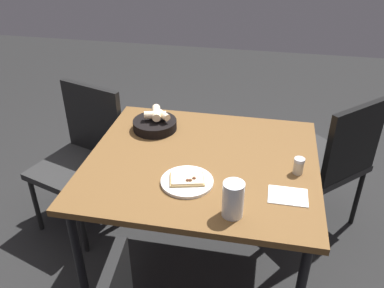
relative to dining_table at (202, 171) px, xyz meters
The scene contains 9 objects.
ground 0.69m from the dining_table, ahead, with size 8.00×8.00×0.00m, color black.
dining_table is the anchor object (origin of this frame).
pizza_plate 0.21m from the dining_table, 99.11° to the right, with size 0.23×0.23×0.04m.
bread_basket 0.39m from the dining_table, 140.09° to the left, with size 0.23×0.23×0.11m.
beer_glass 0.42m from the dining_table, 63.12° to the right, with size 0.08×0.08×0.15m.
pepper_shaker 0.45m from the dining_table, ahead, with size 0.05×0.05×0.08m.
napkin 0.45m from the dining_table, 27.19° to the right, with size 0.16×0.12×0.00m.
chair_near 0.88m from the dining_table, 38.21° to the left, with size 0.62×0.62×0.89m.
chair_far 0.88m from the dining_table, 156.15° to the left, with size 0.56×0.56×0.87m.
Camera 1 is at (0.26, -1.55, 1.79)m, focal length 37.75 mm.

